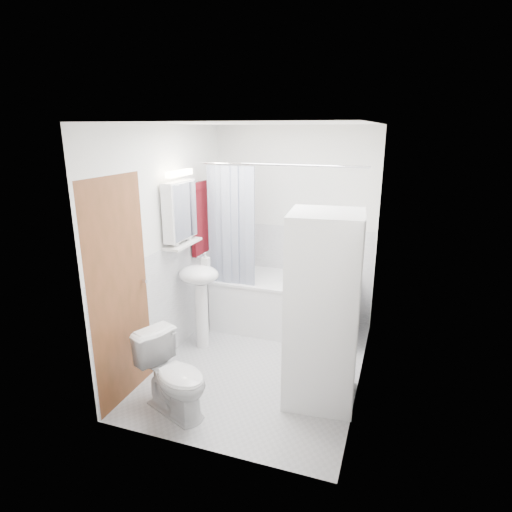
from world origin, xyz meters
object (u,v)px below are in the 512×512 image
(sink, at_px, (200,287))
(washer_dryer, at_px, (322,310))
(bathtub, at_px, (284,301))
(toilet, at_px, (174,376))

(sink, height_order, washer_dryer, washer_dryer)
(sink, bearing_deg, washer_dryer, -19.66)
(bathtub, relative_size, sink, 1.60)
(bathtub, distance_m, sink, 1.12)
(toilet, bearing_deg, washer_dryer, -38.42)
(bathtub, height_order, washer_dryer, washer_dryer)
(sink, bearing_deg, toilet, -74.89)
(sink, bearing_deg, bathtub, 44.82)
(toilet, bearing_deg, sink, 38.12)
(washer_dryer, distance_m, toilet, 1.38)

